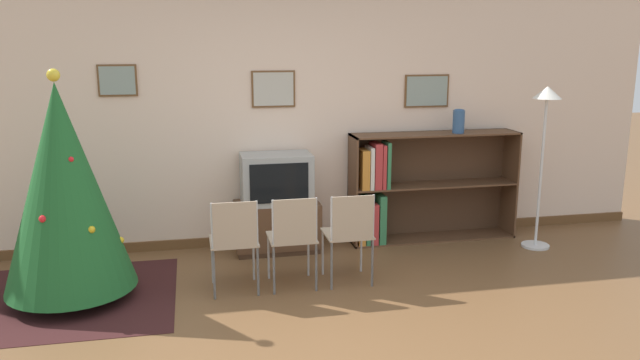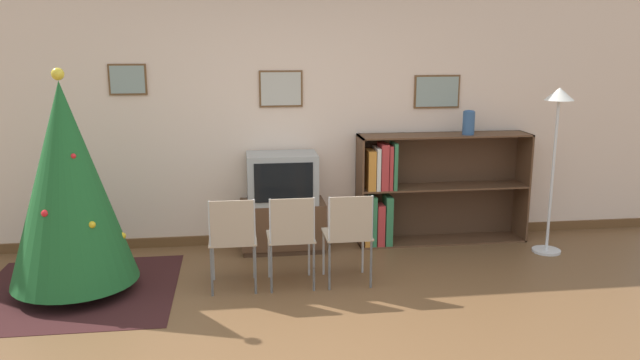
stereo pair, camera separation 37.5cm
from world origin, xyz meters
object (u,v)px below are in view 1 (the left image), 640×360
(christmas_tree, at_px, (64,189))
(tv_console, at_px, (277,226))
(folding_chair_left, at_px, (234,240))
(standing_lamp, at_px, (545,125))
(vase, at_px, (459,121))
(television, at_px, (276,179))
(folding_chair_center, at_px, (293,236))
(folding_chair_right, at_px, (350,232))
(bookshelf, at_px, (407,189))

(christmas_tree, bearing_deg, tv_console, 25.39)
(folding_chair_left, bearing_deg, standing_lamp, 10.51)
(vase, bearing_deg, tv_console, -179.96)
(television, height_order, folding_chair_center, television)
(folding_chair_left, bearing_deg, television, 63.99)
(tv_console, relative_size, folding_chair_left, 1.03)
(standing_lamp, bearing_deg, folding_chair_right, -164.82)
(bookshelf, height_order, standing_lamp, standing_lamp)
(tv_console, distance_m, folding_chair_center, 1.04)
(christmas_tree, bearing_deg, folding_chair_left, -6.60)
(bookshelf, bearing_deg, standing_lamp, -21.76)
(folding_chair_right, xyz_separation_m, standing_lamp, (2.13, 0.58, 0.79))
(television, height_order, folding_chair_left, television)
(vase, xyz_separation_m, standing_lamp, (0.72, -0.44, -0.00))
(tv_console, bearing_deg, folding_chair_right, -64.04)
(tv_console, distance_m, vase, 2.16)
(vase, distance_m, standing_lamp, 0.84)
(bookshelf, bearing_deg, tv_console, -177.51)
(christmas_tree, xyz_separation_m, vase, (3.72, 0.86, 0.33))
(folding_chair_left, height_order, standing_lamp, standing_lamp)
(tv_console, xyz_separation_m, folding_chair_center, (0.00, -1.01, 0.22))
(christmas_tree, height_order, folding_chair_right, christmas_tree)
(christmas_tree, bearing_deg, television, 25.32)
(tv_console, bearing_deg, folding_chair_center, -90.00)
(television, relative_size, bookshelf, 0.39)
(television, bearing_deg, bookshelf, 2.59)
(christmas_tree, relative_size, folding_chair_left, 2.28)
(folding_chair_left, height_order, folding_chair_center, same)
(television, xyz_separation_m, folding_chair_left, (-0.49, -1.01, -0.27))
(tv_console, relative_size, television, 1.22)
(tv_console, height_order, television, television)
(television, distance_m, folding_chair_right, 1.16)
(bookshelf, bearing_deg, folding_chair_right, -129.71)
(bookshelf, bearing_deg, vase, -6.42)
(television, distance_m, folding_chair_center, 1.05)
(folding_chair_left, bearing_deg, christmas_tree, 173.40)
(television, relative_size, folding_chair_center, 0.84)
(television, xyz_separation_m, folding_chair_right, (0.49, -1.01, -0.27))
(television, bearing_deg, vase, 0.12)
(television, bearing_deg, folding_chair_right, -63.99)
(folding_chair_center, bearing_deg, tv_console, 90.00)
(standing_lamp, bearing_deg, television, 170.65)
(folding_chair_center, bearing_deg, folding_chair_left, 180.00)
(folding_chair_right, height_order, standing_lamp, standing_lamp)
(bookshelf, xyz_separation_m, standing_lamp, (1.24, -0.50, 0.70))
(bookshelf, height_order, vase, vase)
(christmas_tree, xyz_separation_m, folding_chair_center, (1.81, -0.15, -0.46))
(tv_console, xyz_separation_m, television, (0.00, -0.00, 0.49))
(folding_chair_left, relative_size, standing_lamp, 0.50)
(tv_console, relative_size, bookshelf, 0.47)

